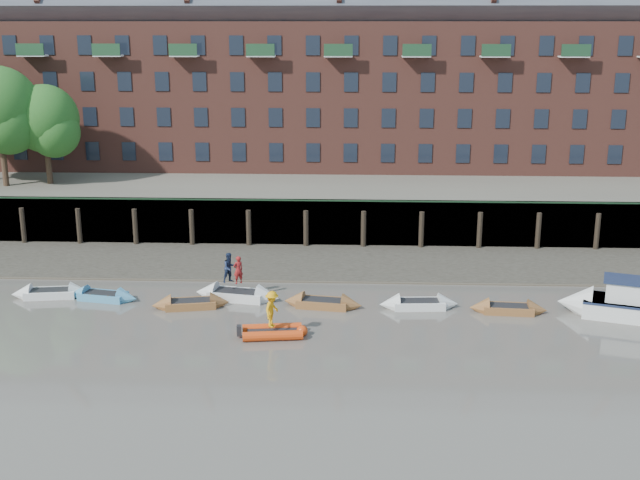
# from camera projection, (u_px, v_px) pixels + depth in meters

# --- Properties ---
(ground) EXTENTS (220.00, 220.00, 0.00)m
(ground) POSITION_uv_depth(u_px,v_px,m) (323.00, 384.00, 34.98)
(ground) COLOR #5D5750
(ground) RESTS_ON ground
(foreshore) EXTENTS (110.00, 8.00, 0.50)m
(foreshore) POSITION_uv_depth(u_px,v_px,m) (333.00, 263.00, 52.31)
(foreshore) COLOR #3D382F
(foreshore) RESTS_ON ground
(mud_band) EXTENTS (110.00, 1.60, 0.10)m
(mud_band) POSITION_uv_depth(u_px,v_px,m) (332.00, 279.00, 49.04)
(mud_band) COLOR #4C4336
(mud_band) RESTS_ON ground
(river_wall) EXTENTS (110.00, 1.23, 3.30)m
(river_wall) POSITION_uv_depth(u_px,v_px,m) (335.00, 223.00, 56.11)
(river_wall) COLOR #2D2A26
(river_wall) RESTS_ON ground
(bank_terrace) EXTENTS (110.00, 28.00, 3.20)m
(bank_terrace) POSITION_uv_depth(u_px,v_px,m) (339.00, 184.00, 69.23)
(bank_terrace) COLOR #5E594D
(bank_terrace) RESTS_ON ground
(apartment_terrace) EXTENTS (80.60, 15.56, 20.98)m
(apartment_terrace) POSITION_uv_depth(u_px,v_px,m) (340.00, 51.00, 67.20)
(apartment_terrace) COLOR brown
(apartment_terrace) RESTS_ON bank_terrace
(rowboat_0) EXTENTS (4.52, 1.90, 1.27)m
(rowboat_0) POSITION_uv_depth(u_px,v_px,m) (51.00, 293.00, 45.85)
(rowboat_0) COLOR silver
(rowboat_0) RESTS_ON ground
(rowboat_1) EXTENTS (4.27, 1.96, 1.19)m
(rowboat_1) POSITION_uv_depth(u_px,v_px,m) (103.00, 296.00, 45.41)
(rowboat_1) COLOR teal
(rowboat_1) RESTS_ON ground
(rowboat_2) EXTENTS (4.41, 2.03, 1.23)m
(rowboat_2) POSITION_uv_depth(u_px,v_px,m) (191.00, 304.00, 44.15)
(rowboat_2) COLOR brown
(rowboat_2) RESTS_ON ground
(rowboat_3) EXTENTS (5.12, 2.34, 1.43)m
(rowboat_3) POSITION_uv_depth(u_px,v_px,m) (237.00, 295.00, 45.48)
(rowboat_3) COLOR silver
(rowboat_3) RESTS_ON ground
(rowboat_4) EXTENTS (4.50, 1.91, 1.27)m
(rowboat_4) POSITION_uv_depth(u_px,v_px,m) (323.00, 303.00, 44.24)
(rowboat_4) COLOR brown
(rowboat_4) RESTS_ON ground
(rowboat_5) EXTENTS (4.41, 1.54, 1.26)m
(rowboat_5) POSITION_uv_depth(u_px,v_px,m) (419.00, 304.00, 44.10)
(rowboat_5) COLOR silver
(rowboat_5) RESTS_ON ground
(rowboat_6) EXTENTS (4.22, 1.51, 1.20)m
(rowboat_6) POSITION_uv_depth(u_px,v_px,m) (508.00, 309.00, 43.40)
(rowboat_6) COLOR brown
(rowboat_6) RESTS_ON ground
(rib_tender) EXTENTS (3.35, 1.92, 0.57)m
(rib_tender) POSITION_uv_depth(u_px,v_px,m) (275.00, 332.00, 40.12)
(rib_tender) COLOR red
(rib_tender) RESTS_ON ground
(motor_launch) EXTENTS (6.99, 4.12, 2.74)m
(motor_launch) POSITION_uv_depth(u_px,v_px,m) (614.00, 304.00, 42.78)
(motor_launch) COLOR silver
(motor_launch) RESTS_ON ground
(person_rower_a) EXTENTS (0.70, 0.65, 1.60)m
(person_rower_a) POSITION_uv_depth(u_px,v_px,m) (238.00, 270.00, 45.01)
(person_rower_a) COLOR maroon
(person_rower_a) RESTS_ON rowboat_3
(person_rower_b) EXTENTS (1.06, 1.03, 1.72)m
(person_rower_b) POSITION_uv_depth(u_px,v_px,m) (230.00, 268.00, 45.21)
(person_rower_b) COLOR #19233F
(person_rower_b) RESTS_ON rowboat_3
(person_rib_crew) EXTENTS (1.00, 1.35, 1.86)m
(person_rib_crew) POSITION_uv_depth(u_px,v_px,m) (272.00, 309.00, 39.79)
(person_rib_crew) COLOR orange
(person_rib_crew) RESTS_ON rib_tender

